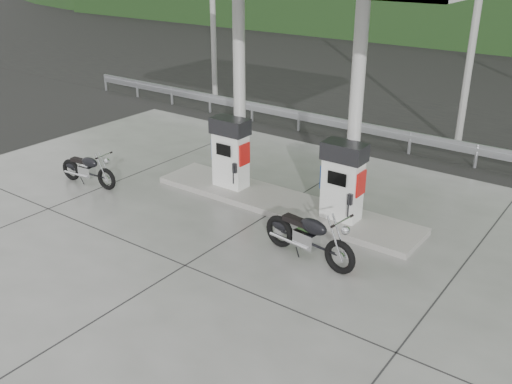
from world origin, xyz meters
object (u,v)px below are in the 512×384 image
Objects in this scene: gas_pump_left at (230,153)px; motorcycle_right at (309,237)px; gas_pump_right at (343,181)px; motorcycle_left at (88,170)px.

gas_pump_left reaches higher than motorcycle_right.
motorcycle_right is at bearing -27.71° from gas_pump_left.
gas_pump_left and gas_pump_right have the same top height.
motorcycle_left is (-6.53, -1.90, -0.63)m from gas_pump_right.
gas_pump_left is 3.92m from motorcycle_right.
motorcycle_right is at bearing -4.61° from motorcycle_left.
motorcycle_right is (3.44, -1.81, -0.55)m from gas_pump_left.
gas_pump_left is 3.20m from gas_pump_right.
gas_pump_right reaches higher than motorcycle_right.
gas_pump_left is at bearing 159.76° from motorcycle_right.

